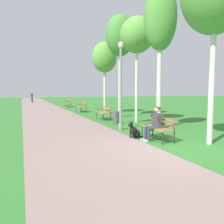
% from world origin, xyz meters
% --- Properties ---
extents(ground_plane, '(120.00, 120.00, 0.00)m').
position_xyz_m(ground_plane, '(0.00, 0.00, 0.00)').
color(ground_plane, '#33752D').
extents(paved_path, '(3.87, 60.00, 0.04)m').
position_xyz_m(paved_path, '(-2.29, 24.00, 0.02)').
color(paved_path, gray).
rests_on(paved_path, ground).
extents(park_bench_near, '(0.55, 1.50, 0.85)m').
position_xyz_m(park_bench_near, '(0.46, 1.30, 0.51)').
color(park_bench_near, olive).
rests_on(park_bench_near, ground).
extents(park_bench_mid, '(0.55, 1.50, 0.85)m').
position_xyz_m(park_bench_mid, '(0.59, 7.56, 0.51)').
color(park_bench_mid, olive).
rests_on(park_bench_mid, ground).
extents(park_bench_far, '(0.55, 1.50, 0.85)m').
position_xyz_m(park_bench_far, '(0.58, 13.18, 0.51)').
color(park_bench_far, olive).
rests_on(park_bench_far, ground).
extents(park_bench_furthest, '(0.55, 1.50, 0.85)m').
position_xyz_m(park_bench_furthest, '(0.61, 19.39, 0.51)').
color(park_bench_furthest, olive).
rests_on(park_bench_furthest, ground).
extents(person_seated_on_near_bench, '(0.74, 0.49, 1.25)m').
position_xyz_m(person_seated_on_near_bench, '(0.25, 1.25, 0.68)').
color(person_seated_on_near_bench, '#33384C').
rests_on(person_seated_on_near_bench, ground).
extents(dog_black, '(0.80, 0.44, 0.71)m').
position_xyz_m(dog_black, '(-0.25, 1.84, 0.26)').
color(dog_black, black).
rests_on(dog_black, ground).
extents(lamp_post_near, '(0.24, 0.24, 4.03)m').
position_xyz_m(lamp_post_near, '(0.01, 3.75, 2.09)').
color(lamp_post_near, gray).
rests_on(lamp_post_near, ground).
extents(birch_tree_second, '(1.52, 1.38, 6.61)m').
position_xyz_m(birch_tree_second, '(1.67, 3.13, 5.03)').
color(birch_tree_second, silver).
rests_on(birch_tree_second, ground).
extents(birch_tree_third, '(1.90, 2.03, 5.94)m').
position_xyz_m(birch_tree_third, '(1.90, 5.73, 4.90)').
color(birch_tree_third, silver).
rests_on(birch_tree_third, ground).
extents(birch_tree_fourth, '(1.94, 1.69, 6.89)m').
position_xyz_m(birch_tree_fourth, '(2.05, 8.39, 5.45)').
color(birch_tree_fourth, silver).
rests_on(birch_tree_fourth, ground).
extents(birch_tree_fifth, '(1.97, 1.77, 5.63)m').
position_xyz_m(birch_tree_fifth, '(1.91, 11.04, 4.40)').
color(birch_tree_fifth, silver).
rests_on(birch_tree_fifth, ground).
extents(litter_bin, '(0.36, 0.36, 0.70)m').
position_xyz_m(litter_bin, '(0.52, 5.48, 0.35)').
color(litter_bin, '#515156').
rests_on(litter_bin, ground).
extents(pedestrian_distant, '(0.32, 0.22, 1.65)m').
position_xyz_m(pedestrian_distant, '(-2.70, 31.23, 0.84)').
color(pedestrian_distant, '#383842').
rests_on(pedestrian_distant, ground).
extents(pedestrian_further_distant, '(0.32, 0.22, 1.65)m').
position_xyz_m(pedestrian_further_distant, '(-2.71, 31.89, 0.84)').
color(pedestrian_further_distant, '#383842').
rests_on(pedestrian_further_distant, ground).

